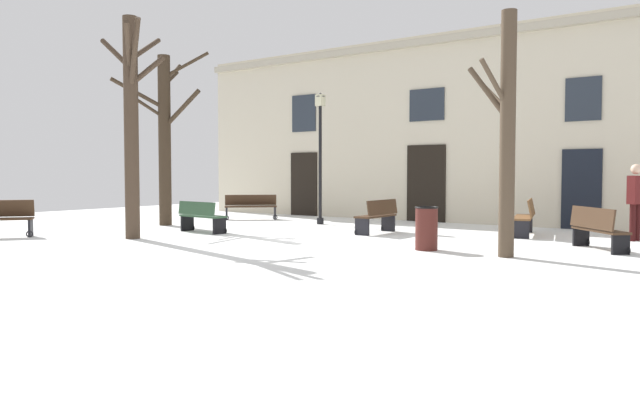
# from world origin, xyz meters

# --- Properties ---
(ground_plane) EXTENTS (30.01, 30.01, 0.00)m
(ground_plane) POSITION_xyz_m (0.00, 0.00, 0.00)
(ground_plane) COLOR white
(building_facade) EXTENTS (18.75, 0.60, 6.22)m
(building_facade) POSITION_xyz_m (-0.00, 7.54, 3.16)
(building_facade) COLOR beige
(building_facade) RESTS_ON ground
(tree_left_of_center) EXTENTS (1.92, 2.69, 5.40)m
(tree_left_of_center) POSITION_xyz_m (-5.83, 1.43, 2.83)
(tree_left_of_center) COLOR #382B1E
(tree_left_of_center) RESTS_ON ground
(tree_near_facade) EXTENTS (1.00, 1.88, 4.94)m
(tree_near_facade) POSITION_xyz_m (5.04, 0.55, 2.56)
(tree_near_facade) COLOR #4C3D2D
(tree_near_facade) RESTS_ON ground
(tree_center) EXTENTS (2.19, 2.31, 5.46)m
(tree_center) POSITION_xyz_m (-3.56, -1.55, 3.01)
(tree_center) COLOR #423326
(tree_center) RESTS_ON ground
(streetlamp) EXTENTS (0.30, 0.30, 4.17)m
(streetlamp) POSITION_xyz_m (-2.11, 4.51, 2.53)
(streetlamp) COLOR black
(streetlamp) RESTS_ON ground
(litter_bin) EXTENTS (0.49, 0.49, 0.92)m
(litter_bin) POSITION_xyz_m (3.37, 0.58, 0.46)
(litter_bin) COLOR #4C1E19
(litter_bin) RESTS_ON ground
(bench_near_lamp) EXTENTS (1.64, 1.54, 0.87)m
(bench_near_lamp) POSITION_xyz_m (-5.21, 4.70, 0.46)
(bench_near_lamp) COLOR #3D2819
(bench_near_lamp) RESTS_ON ground
(bench_by_litter_bin) EXTENTS (0.87, 1.88, 0.95)m
(bench_by_litter_bin) POSITION_xyz_m (4.24, 4.78, 0.49)
(bench_by_litter_bin) COLOR brown
(bench_by_litter_bin) RESTS_ON ground
(bench_far_corner) EXTENTS (1.36, 1.47, 0.91)m
(bench_far_corner) POSITION_xyz_m (6.33, 2.62, 0.46)
(bench_far_corner) COLOR #3D2819
(bench_far_corner) RESTS_ON ground
(bench_back_to_back_left) EXTENTS (0.51, 1.56, 0.91)m
(bench_back_to_back_left) POSITION_xyz_m (0.80, 3.03, 0.46)
(bench_back_to_back_left) COLOR #3D2819
(bench_back_to_back_left) RESTS_ON ground
(bench_back_to_back_right) EXTENTS (1.57, 0.63, 0.86)m
(bench_back_to_back_right) POSITION_xyz_m (-3.25, 0.45, 0.44)
(bench_back_to_back_right) COLOR #2D4C33
(bench_back_to_back_right) RESTS_ON ground
(person_by_shop_door) EXTENTS (0.36, 0.44, 1.84)m
(person_by_shop_door) POSITION_xyz_m (6.76, 4.97, 1.04)
(person_by_shop_door) COLOR #350F0F
(person_by_shop_door) RESTS_ON ground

